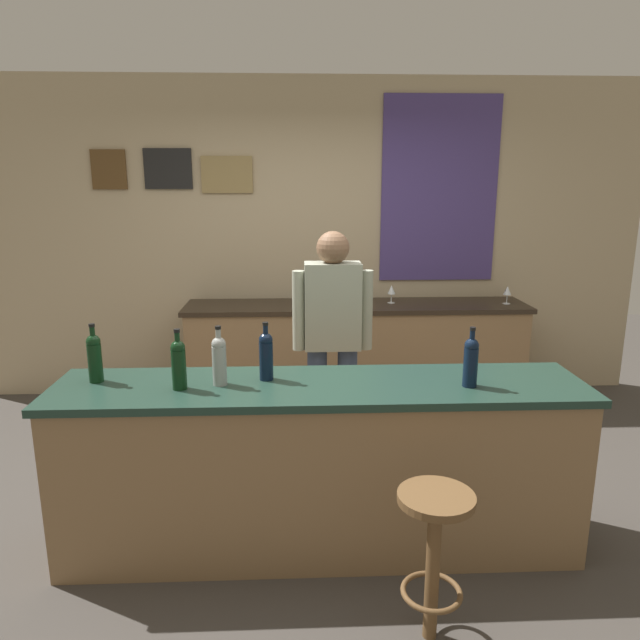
{
  "coord_description": "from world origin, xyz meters",
  "views": [
    {
      "loc": [
        -0.12,
        -3.2,
        1.92
      ],
      "look_at": [
        0.04,
        0.45,
        1.05
      ],
      "focal_mm": 32.67,
      "sensor_mm": 36.0,
      "label": 1
    }
  ],
  "objects_px": {
    "bar_stool": "(434,542)",
    "wine_glass_b": "(507,291)",
    "bartender": "(332,336)",
    "wine_bottle_a": "(95,356)",
    "wine_bottle_c": "(219,359)",
    "wine_bottle_e": "(471,360)",
    "wine_bottle_b": "(179,363)",
    "wine_bottle_d": "(266,354)",
    "wine_glass_a": "(391,290)"
  },
  "relations": [
    {
      "from": "wine_bottle_b",
      "to": "wine_glass_b",
      "type": "bearing_deg",
      "value": 40.73
    },
    {
      "from": "bar_stool",
      "to": "wine_bottle_e",
      "type": "height_order",
      "value": "wine_bottle_e"
    },
    {
      "from": "wine_bottle_c",
      "to": "wine_bottle_e",
      "type": "bearing_deg",
      "value": -3.55
    },
    {
      "from": "bartender",
      "to": "wine_bottle_d",
      "type": "bearing_deg",
      "value": -116.64
    },
    {
      "from": "wine_bottle_d",
      "to": "wine_glass_a",
      "type": "distance_m",
      "value": 2.24
    },
    {
      "from": "wine_bottle_e",
      "to": "wine_glass_b",
      "type": "relative_size",
      "value": 1.97
    },
    {
      "from": "bar_stool",
      "to": "wine_glass_a",
      "type": "bearing_deg",
      "value": 84.65
    },
    {
      "from": "bar_stool",
      "to": "wine_glass_b",
      "type": "xyz_separation_m",
      "value": [
        1.24,
        2.69,
        0.55
      ]
    },
    {
      "from": "bartender",
      "to": "wine_bottle_c",
      "type": "height_order",
      "value": "bartender"
    },
    {
      "from": "wine_bottle_a",
      "to": "wine_glass_b",
      "type": "xyz_separation_m",
      "value": [
        2.83,
        1.93,
        -0.05
      ]
    },
    {
      "from": "wine_glass_a",
      "to": "wine_glass_b",
      "type": "xyz_separation_m",
      "value": [
        0.98,
        -0.08,
        0.0
      ]
    },
    {
      "from": "bartender",
      "to": "bar_stool",
      "type": "bearing_deg",
      "value": -78.03
    },
    {
      "from": "bar_stool",
      "to": "wine_bottle_c",
      "type": "bearing_deg",
      "value": 144.0
    },
    {
      "from": "bar_stool",
      "to": "wine_glass_b",
      "type": "bearing_deg",
      "value": 65.21
    },
    {
      "from": "wine_bottle_c",
      "to": "wine_glass_a",
      "type": "distance_m",
      "value": 2.41
    },
    {
      "from": "bar_stool",
      "to": "wine_bottle_b",
      "type": "distance_m",
      "value": 1.44
    },
    {
      "from": "bartender",
      "to": "wine_bottle_c",
      "type": "distance_m",
      "value": 1.06
    },
    {
      "from": "wine_glass_a",
      "to": "wine_glass_b",
      "type": "bearing_deg",
      "value": -4.66
    },
    {
      "from": "wine_bottle_d",
      "to": "wine_bottle_e",
      "type": "height_order",
      "value": "same"
    },
    {
      "from": "wine_bottle_e",
      "to": "wine_glass_a",
      "type": "bearing_deg",
      "value": 91.14
    },
    {
      "from": "bartender",
      "to": "wine_bottle_d",
      "type": "relative_size",
      "value": 5.29
    },
    {
      "from": "wine_bottle_e",
      "to": "bartender",
      "type": "bearing_deg",
      "value": 124.08
    },
    {
      "from": "wine_bottle_b",
      "to": "wine_bottle_d",
      "type": "relative_size",
      "value": 1.0
    },
    {
      "from": "wine_bottle_a",
      "to": "wine_bottle_e",
      "type": "distance_m",
      "value": 1.9
    },
    {
      "from": "bartender",
      "to": "wine_bottle_d",
      "type": "distance_m",
      "value": 0.89
    },
    {
      "from": "wine_bottle_d",
      "to": "wine_bottle_e",
      "type": "bearing_deg",
      "value": -8.17
    },
    {
      "from": "wine_bottle_c",
      "to": "bar_stool",
      "type": "bearing_deg",
      "value": -36.0
    },
    {
      "from": "wine_bottle_c",
      "to": "wine_glass_b",
      "type": "relative_size",
      "value": 1.97
    },
    {
      "from": "wine_bottle_c",
      "to": "wine_glass_b",
      "type": "bearing_deg",
      "value": 42.34
    },
    {
      "from": "wine_bottle_b",
      "to": "wine_bottle_c",
      "type": "xyz_separation_m",
      "value": [
        0.19,
        0.05,
        0.0
      ]
    },
    {
      "from": "wine_bottle_e",
      "to": "wine_glass_b",
      "type": "xyz_separation_m",
      "value": [
        0.94,
        2.08,
        -0.05
      ]
    },
    {
      "from": "wine_glass_b",
      "to": "wine_bottle_c",
      "type": "bearing_deg",
      "value": -137.66
    },
    {
      "from": "wine_bottle_a",
      "to": "bartender",
      "type": "bearing_deg",
      "value": 31.66
    },
    {
      "from": "wine_bottle_b",
      "to": "wine_glass_b",
      "type": "relative_size",
      "value": 1.97
    },
    {
      "from": "bar_stool",
      "to": "wine_glass_b",
      "type": "distance_m",
      "value": 3.01
    },
    {
      "from": "wine_glass_b",
      "to": "wine_bottle_a",
      "type": "bearing_deg",
      "value": -145.81
    },
    {
      "from": "bartender",
      "to": "wine_glass_b",
      "type": "relative_size",
      "value": 10.45
    },
    {
      "from": "bartender",
      "to": "bar_stool",
      "type": "distance_m",
      "value": 1.65
    },
    {
      "from": "wine_bottle_a",
      "to": "wine_bottle_e",
      "type": "xyz_separation_m",
      "value": [
        1.89,
        -0.15,
        0.0
      ]
    },
    {
      "from": "wine_glass_a",
      "to": "wine_bottle_e",
      "type": "bearing_deg",
      "value": -88.86
    },
    {
      "from": "wine_bottle_c",
      "to": "wine_bottle_e",
      "type": "distance_m",
      "value": 1.26
    },
    {
      "from": "bartender",
      "to": "wine_bottle_a",
      "type": "xyz_separation_m",
      "value": [
        -1.26,
        -0.78,
        0.12
      ]
    },
    {
      "from": "bar_stool",
      "to": "wine_bottle_e",
      "type": "xyz_separation_m",
      "value": [
        0.3,
        0.61,
        0.6
      ]
    },
    {
      "from": "wine_bottle_d",
      "to": "wine_glass_b",
      "type": "distance_m",
      "value": 2.75
    },
    {
      "from": "wine_bottle_c",
      "to": "wine_bottle_e",
      "type": "xyz_separation_m",
      "value": [
        1.25,
        -0.08,
        0.0
      ]
    },
    {
      "from": "wine_bottle_d",
      "to": "wine_bottle_c",
      "type": "bearing_deg",
      "value": -163.36
    },
    {
      "from": "wine_bottle_a",
      "to": "wine_bottle_c",
      "type": "height_order",
      "value": "same"
    },
    {
      "from": "wine_bottle_b",
      "to": "wine_bottle_c",
      "type": "height_order",
      "value": "same"
    },
    {
      "from": "bar_stool",
      "to": "wine_bottle_b",
      "type": "height_order",
      "value": "wine_bottle_b"
    },
    {
      "from": "bar_stool",
      "to": "wine_glass_a",
      "type": "height_order",
      "value": "wine_glass_a"
    }
  ]
}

